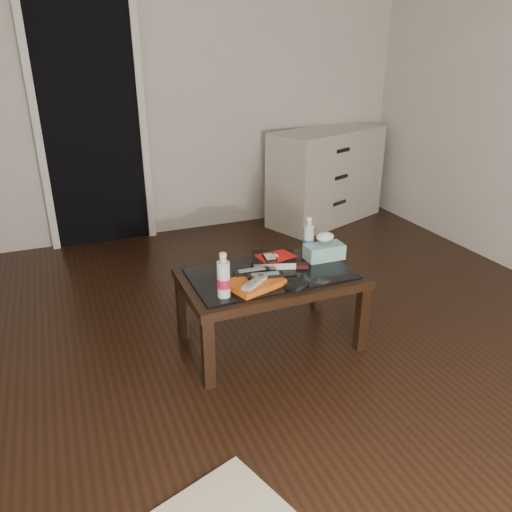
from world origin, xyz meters
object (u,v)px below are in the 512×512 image
at_px(tissue_box, 324,252).
at_px(textbook, 273,260).
at_px(dresser, 326,176).
at_px(water_bottle_left, 223,275).
at_px(coffee_table, 270,283).
at_px(water_bottle_right, 308,236).

bearing_deg(tissue_box, textbook, 171.31).
bearing_deg(dresser, water_bottle_left, -151.90).
bearing_deg(textbook, coffee_table, -102.74).
distance_m(water_bottle_left, tissue_box, 0.75).
bearing_deg(water_bottle_right, textbook, -169.50).
xyz_separation_m(textbook, tissue_box, (0.31, -0.05, 0.02)).
height_order(dresser, tissue_box, dresser).
distance_m(coffee_table, textbook, 0.16).
height_order(dresser, water_bottle_left, dresser).
bearing_deg(coffee_table, water_bottle_left, -153.12).
bearing_deg(textbook, water_bottle_left, -126.62).
relative_size(coffee_table, water_bottle_left, 4.20).
xyz_separation_m(water_bottle_left, tissue_box, (0.71, 0.23, -0.07)).
distance_m(textbook, water_bottle_left, 0.50).
bearing_deg(tissue_box, water_bottle_right, 120.48).
bearing_deg(coffee_table, dresser, 52.66).
height_order(coffee_table, textbook, textbook).
xyz_separation_m(textbook, water_bottle_right, (0.25, 0.05, 0.10)).
xyz_separation_m(textbook, water_bottle_left, (-0.40, -0.28, 0.10)).
relative_size(textbook, water_bottle_right, 1.05).
height_order(water_bottle_right, tissue_box, water_bottle_right).
height_order(water_bottle_left, water_bottle_right, same).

